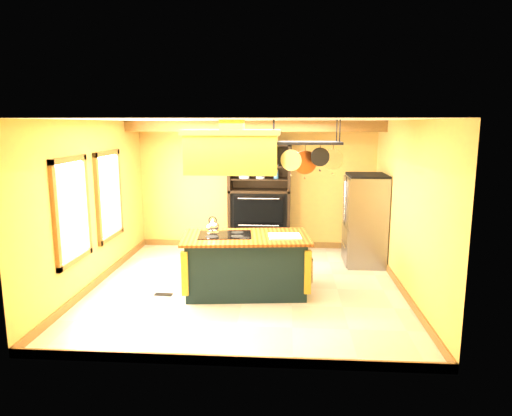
# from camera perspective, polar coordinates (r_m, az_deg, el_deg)

# --- Properties ---
(floor) EXTENTS (5.00, 5.00, 0.00)m
(floor) POSITION_cam_1_polar(r_m,az_deg,el_deg) (7.61, -1.21, -9.82)
(floor) COLOR beige
(floor) RESTS_ON ground
(ceiling) EXTENTS (5.00, 5.00, 0.00)m
(ceiling) POSITION_cam_1_polar(r_m,az_deg,el_deg) (7.14, -1.29, 10.97)
(ceiling) COLOR white
(ceiling) RESTS_ON wall_back
(wall_back) EXTENTS (5.00, 0.02, 2.70)m
(wall_back) POSITION_cam_1_polar(r_m,az_deg,el_deg) (9.71, 0.08, 2.87)
(wall_back) COLOR tan
(wall_back) RESTS_ON floor
(wall_front) EXTENTS (5.00, 0.02, 2.70)m
(wall_front) POSITION_cam_1_polar(r_m,az_deg,el_deg) (4.83, -3.93, -5.06)
(wall_front) COLOR tan
(wall_front) RESTS_ON floor
(wall_left) EXTENTS (0.02, 5.00, 2.70)m
(wall_left) POSITION_cam_1_polar(r_m,az_deg,el_deg) (7.88, -19.67, 0.45)
(wall_left) COLOR tan
(wall_left) RESTS_ON floor
(wall_right) EXTENTS (0.02, 5.00, 2.70)m
(wall_right) POSITION_cam_1_polar(r_m,az_deg,el_deg) (7.46, 18.26, -0.01)
(wall_right) COLOR tan
(wall_right) RESTS_ON floor
(ceiling_beam) EXTENTS (5.00, 0.15, 0.20)m
(ceiling_beam) POSITION_cam_1_polar(r_m,az_deg,el_deg) (8.83, -0.27, 10.17)
(ceiling_beam) COLOR olive
(ceiling_beam) RESTS_ON ceiling
(window_near) EXTENTS (0.06, 1.06, 1.56)m
(window_near) POSITION_cam_1_polar(r_m,az_deg,el_deg) (7.14, -21.98, -0.29)
(window_near) COLOR olive
(window_near) RESTS_ON wall_left
(window_far) EXTENTS (0.06, 1.06, 1.56)m
(window_far) POSITION_cam_1_polar(r_m,az_deg,el_deg) (8.40, -17.86, 1.50)
(window_far) COLOR olive
(window_far) RESTS_ON wall_left
(kitchen_island) EXTENTS (2.07, 1.29, 1.11)m
(kitchen_island) POSITION_cam_1_polar(r_m,az_deg,el_deg) (7.25, -1.28, -6.96)
(kitchen_island) COLOR black
(kitchen_island) RESTS_ON floor
(range_hood) EXTENTS (1.44, 0.82, 0.80)m
(range_hood) POSITION_cam_1_polar(r_m,az_deg,el_deg) (6.94, -2.98, 7.23)
(range_hood) COLOR gold
(range_hood) RESTS_ON ceiling
(pot_rack) EXTENTS (1.14, 0.53, 0.82)m
(pot_rack) POSITION_cam_1_polar(r_m,az_deg,el_deg) (6.91, 6.24, 7.23)
(pot_rack) COLOR black
(pot_rack) RESTS_ON ceiling
(refrigerator) EXTENTS (0.73, 0.86, 1.68)m
(refrigerator) POSITION_cam_1_polar(r_m,az_deg,el_deg) (8.84, 13.42, -1.70)
(refrigerator) COLOR gray
(refrigerator) RESTS_ON floor
(hutch) EXTENTS (1.28, 0.58, 2.26)m
(hutch) POSITION_cam_1_polar(r_m,az_deg,el_deg) (9.54, 0.45, -0.15)
(hutch) COLOR black
(hutch) RESTS_ON floor
(floor_register) EXTENTS (0.29, 0.14, 0.01)m
(floor_register) POSITION_cam_1_polar(r_m,az_deg,el_deg) (7.42, -11.49, -10.55)
(floor_register) COLOR black
(floor_register) RESTS_ON floor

